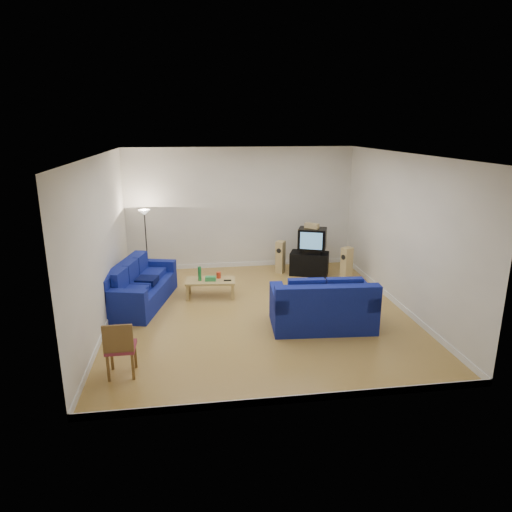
{
  "coord_description": "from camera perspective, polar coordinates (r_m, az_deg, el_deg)",
  "views": [
    {
      "loc": [
        -1.3,
        -8.65,
        3.72
      ],
      "look_at": [
        0.0,
        0.4,
        1.1
      ],
      "focal_mm": 32.0,
      "sensor_mm": 36.0,
      "label": 1
    }
  ],
  "objects": [
    {
      "name": "speaker_left",
      "position": [
        11.91,
        3.07,
        -0.11
      ],
      "size": [
        0.3,
        0.31,
        0.84
      ],
      "rotation": [
        0.0,
        0.0,
        -0.55
      ],
      "color": "tan",
      "rests_on": "ground"
    },
    {
      "name": "remote",
      "position": [
        10.17,
        -3.58,
        -3.05
      ],
      "size": [
        0.17,
        0.07,
        0.02
      ],
      "primitive_type": "cube",
      "rotation": [
        0.0,
        0.0,
        -0.09
      ],
      "color": "black",
      "rests_on": "coffee_table"
    },
    {
      "name": "tissue_box",
      "position": [
        10.2,
        -5.7,
        -2.83
      ],
      "size": [
        0.25,
        0.15,
        0.1
      ],
      "primitive_type": "cube",
      "rotation": [
        0.0,
        0.0,
        -0.12
      ],
      "color": "green",
      "rests_on": "coffee_table"
    },
    {
      "name": "bottle",
      "position": [
        10.19,
        -7.05,
        -2.21
      ],
      "size": [
        0.08,
        0.08,
        0.32
      ],
      "primitive_type": "cylinder",
      "rotation": [
        0.0,
        0.0,
        -0.07
      ],
      "color": "#197233",
      "rests_on": "coffee_table"
    },
    {
      "name": "coffee_table",
      "position": [
        10.27,
        -5.72,
        -3.28
      ],
      "size": [
        1.14,
        0.65,
        0.4
      ],
      "rotation": [
        0.0,
        0.0,
        -0.1
      ],
      "color": "tan",
      "rests_on": "ground"
    },
    {
      "name": "speaker_right",
      "position": [
        11.49,
        11.24,
        -1.0
      ],
      "size": [
        0.31,
        0.29,
        0.84
      ],
      "rotation": [
        0.0,
        0.0,
        -1.08
      ],
      "color": "tan",
      "rests_on": "ground"
    },
    {
      "name": "dining_chair",
      "position": [
        7.31,
        -16.64,
        -10.76
      ],
      "size": [
        0.44,
        0.44,
        0.92
      ],
      "rotation": [
        0.0,
        0.0,
        0.01
      ],
      "color": "brown",
      "rests_on": "ground"
    },
    {
      "name": "sofa_loveseat",
      "position": [
        8.79,
        8.35,
        -6.63
      ],
      "size": [
        1.99,
        1.21,
        0.96
      ],
      "rotation": [
        0.0,
        0.0,
        -0.07
      ],
      "color": "navy",
      "rests_on": "ground"
    },
    {
      "name": "television",
      "position": [
        11.67,
        7.05,
        2.17
      ],
      "size": [
        0.82,
        0.72,
        0.53
      ],
      "rotation": [
        0.0,
        0.0,
        -0.37
      ],
      "color": "black",
      "rests_on": "av_receiver"
    },
    {
      "name": "sofa_three_seat",
      "position": [
        10.16,
        -14.57,
        -4.06
      ],
      "size": [
        1.5,
        2.44,
        0.88
      ],
      "rotation": [
        0.0,
        0.0,
        -1.81
      ],
      "color": "navy",
      "rests_on": "ground"
    },
    {
      "name": "tv_stand",
      "position": [
        11.85,
        6.67,
        -0.94
      ],
      "size": [
        1.09,
        0.84,
        0.59
      ],
      "primitive_type": "cube",
      "rotation": [
        0.0,
        0.0,
        -0.37
      ],
      "color": "black",
      "rests_on": "ground"
    },
    {
      "name": "av_receiver",
      "position": [
        11.72,
        6.94,
        0.62
      ],
      "size": [
        0.53,
        0.47,
        0.11
      ],
      "primitive_type": "cube",
      "rotation": [
        0.0,
        0.0,
        -0.25
      ],
      "color": "black",
      "rests_on": "tv_stand"
    },
    {
      "name": "floor_lamp",
      "position": [
        11.64,
        -13.72,
        4.18
      ],
      "size": [
        0.3,
        0.3,
        1.73
      ],
      "color": "black",
      "rests_on": "ground"
    },
    {
      "name": "centre_speaker",
      "position": [
        11.62,
        6.99,
        3.77
      ],
      "size": [
        0.36,
        0.34,
        0.12
      ],
      "primitive_type": "cube",
      "rotation": [
        0.0,
        0.0,
        -0.69
      ],
      "color": "tan",
      "rests_on": "television"
    },
    {
      "name": "red_canister",
      "position": [
        10.34,
        -4.7,
        -2.39
      ],
      "size": [
        0.11,
        0.11,
        0.14
      ],
      "primitive_type": "cylinder",
      "rotation": [
        0.0,
        0.0,
        0.13
      ],
      "color": "red",
      "rests_on": "coffee_table"
    },
    {
      "name": "room",
      "position": [
        9.02,
        0.36,
        2.02
      ],
      "size": [
        6.01,
        6.51,
        3.21
      ],
      "color": "olive",
      "rests_on": "ground"
    }
  ]
}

